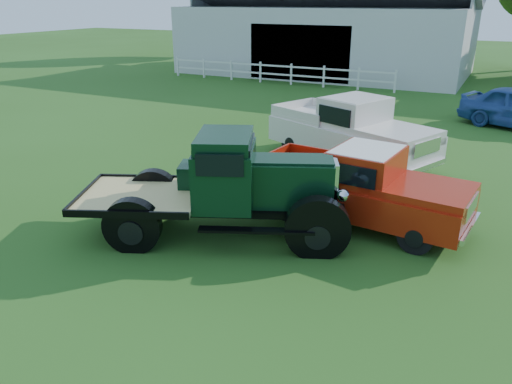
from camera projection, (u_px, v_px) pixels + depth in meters
The scene contains 6 objects.
ground at pixel (219, 261), 9.65m from camera, with size 120.00×120.00×0.00m, color #274E15.
shed_left at pixel (327, 29), 33.19m from camera, with size 18.80×10.20×5.60m, color #B8B8B8, non-canonical shape.
fence_rail at pixel (276, 73), 29.42m from camera, with size 14.20×0.16×1.20m, color white, non-canonical shape.
vintage_flatbed at pixel (220, 185), 10.39m from camera, with size 5.58×2.21×2.21m, color black, non-canonical shape.
red_pickup at pixel (360, 185), 11.02m from camera, with size 4.84×1.86×1.76m, color #A01E0B, non-canonical shape.
white_pickup at pixel (351, 131), 15.09m from camera, with size 5.41×2.10×1.99m, color silver, non-canonical shape.
Camera 1 is at (4.48, -7.27, 4.75)m, focal length 35.00 mm.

